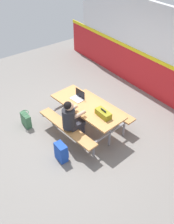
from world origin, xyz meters
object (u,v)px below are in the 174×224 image
picnic_table_main (87,111)px  toolbox_grey (103,114)px  student_nearer (72,119)px  tote_bag_bright (26,120)px  backpack_dark (61,152)px  laptop_silver (78,97)px

picnic_table_main → toolbox_grey: bearing=5.7°
student_nearer → toolbox_grey: (0.38, 0.60, 0.10)m
toolbox_grey → picnic_table_main: bearing=-174.3°
tote_bag_bright → backpack_dark: bearing=3.9°
backpack_dark → toolbox_grey: bearing=86.6°
tote_bag_bright → student_nearer: bearing=27.0°
student_nearer → toolbox_grey: student_nearer is taller
picnic_table_main → backpack_dark: (0.47, -1.05, -0.36)m
tote_bag_bright → laptop_silver: bearing=59.5°
laptop_silver → backpack_dark: (0.83, -1.05, -0.57)m
backpack_dark → picnic_table_main: bearing=114.0°
student_nearer → laptop_silver: bearing=133.5°
tote_bag_bright → toolbox_grey: bearing=37.4°
toolbox_grey → tote_bag_bright: (-1.58, -1.21, -0.62)m
picnic_table_main → tote_bag_bright: (-1.05, -1.16, -0.38)m
backpack_dark → laptop_silver: bearing=128.4°
laptop_silver → toolbox_grey: laptop_silver is taller
toolbox_grey → tote_bag_bright: toolbox_grey is taller
student_nearer → laptop_silver: size_ratio=3.55×
picnic_table_main → laptop_silver: 0.42m
picnic_table_main → backpack_dark: 1.21m
backpack_dark → tote_bag_bright: size_ratio=1.02×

